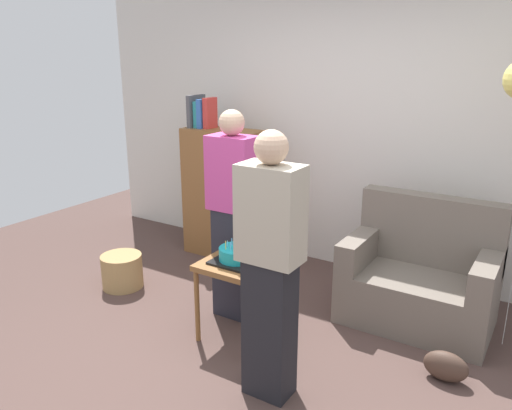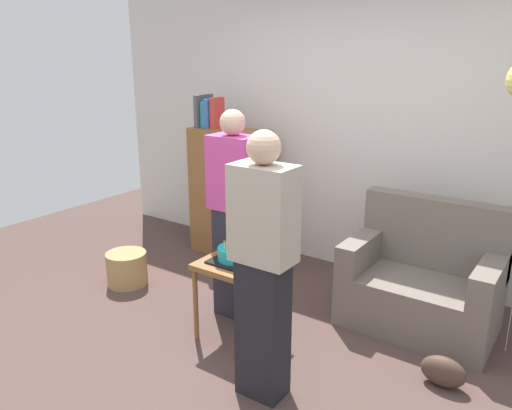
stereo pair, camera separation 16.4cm
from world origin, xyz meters
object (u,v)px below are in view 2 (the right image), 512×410
Objects in this scene: couch at (422,283)px; person_holding_cake at (263,268)px; side_table at (236,273)px; handbag at (443,372)px; bookshelf at (229,191)px; wicker_basket at (127,268)px; birthday_cake at (236,255)px; person_blowing_candles at (234,215)px.

person_holding_cake is at bearing -110.88° from couch.
side_table is 1.50m from handbag.
bookshelf reaches higher than wicker_basket.
handbag is at bearing -61.75° from couch.
birthday_cake is at bearing -138.06° from couch.
person_holding_cake reaches higher than wicker_basket.
person_holding_cake is at bearing -47.35° from bookshelf.
bookshelf is 0.99× the size of person_holding_cake.
bookshelf is at bearing -38.90° from person_holding_cake.
couch is 0.81m from handbag.
side_table is at bearing -169.53° from handbag.
bookshelf is (-2.08, 0.30, 0.33)m from couch.
bookshelf is 4.49× the size of wicker_basket.
person_holding_cake is (1.55, -1.68, 0.16)m from bookshelf.
birthday_cake reaches higher than handbag.
bookshelf is at bearing 158.09° from handbag.
wicker_basket is 1.29× the size of handbag.
birthday_cake is 1.55m from handbag.
couch is 1.53m from person_blowing_candles.
bookshelf is at bearing 126.61° from person_blowing_candles.
side_table is at bearing -5.34° from wicker_basket.
couch reaches higher than birthday_cake.
person_blowing_candles is (0.81, -0.99, 0.16)m from bookshelf.
wicker_basket reaches higher than handbag.
person_blowing_candles is at bearing -179.88° from handbag.
handbag is (1.42, 0.26, -0.54)m from birthday_cake.
wicker_basket is (-1.12, -0.13, -0.68)m from person_blowing_candles.
person_holding_cake is 5.82× the size of handbag.
couch is 2.13m from bookshelf.
couch reaches higher than side_table.
side_table is at bearing 146.83° from birthday_cake.
handbag is (1.64, 0.00, -0.73)m from person_blowing_candles.
person_holding_cake reaches higher than side_table.
wicker_basket is (-2.39, -0.82, -0.19)m from couch.
person_holding_cake is at bearing -45.91° from person_blowing_candles.
side_table reaches higher than handbag.
couch is 3.44× the size of birthday_cake.
couch is 3.93× the size of handbag.
wicker_basket is (-1.86, 0.56, -0.68)m from person_holding_cake.
person_blowing_candles is 4.53× the size of wicker_basket.
couch is at bearing -102.42° from person_holding_cake.
bookshelf is at bearing 74.47° from wicker_basket.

